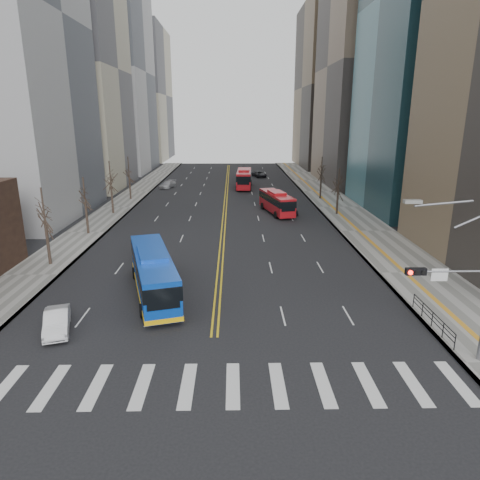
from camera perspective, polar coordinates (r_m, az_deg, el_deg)
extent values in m
plane|color=black|center=(23.58, -3.98, -18.74)|extent=(220.00, 220.00, 0.00)
cube|color=slate|center=(67.68, 13.02, 4.30)|extent=(7.00, 130.00, 0.15)
cube|color=slate|center=(68.05, -16.07, 4.14)|extent=(5.00, 130.00, 0.15)
cube|color=silver|center=(26.37, -28.87, -16.79)|extent=(0.70, 4.00, 0.01)
cube|color=silver|center=(25.39, -23.92, -17.43)|extent=(0.70, 4.00, 0.01)
cube|color=silver|center=(24.60, -18.59, -17.98)|extent=(0.70, 4.00, 0.01)
cube|color=silver|center=(24.02, -12.92, -18.41)|extent=(0.70, 4.00, 0.01)
cube|color=silver|center=(23.67, -7.00, -18.66)|extent=(0.70, 4.00, 0.01)
cube|color=silver|center=(23.54, -0.95, -18.74)|extent=(0.70, 4.00, 0.01)
cube|color=silver|center=(23.66, 5.10, -18.62)|extent=(0.70, 4.00, 0.01)
cube|color=silver|center=(24.00, 11.02, -18.31)|extent=(0.70, 4.00, 0.01)
cube|color=silver|center=(24.57, 16.70, -17.85)|extent=(0.70, 4.00, 0.01)
cube|color=silver|center=(25.35, 22.03, -17.26)|extent=(0.70, 4.00, 0.01)
cube|color=silver|center=(26.32, 26.98, -16.58)|extent=(0.70, 4.00, 0.01)
cube|color=gold|center=(75.54, -2.03, 5.85)|extent=(0.15, 100.00, 0.01)
cube|color=gold|center=(75.53, -1.72, 5.85)|extent=(0.15, 100.00, 0.01)
cube|color=#A09981|center=(91.60, -23.04, 20.28)|extent=(22.00, 22.00, 44.00)
cube|color=#969699|center=(117.06, -17.57, 20.59)|extent=(20.00, 26.00, 48.00)
cube|color=#816C59|center=(95.27, 17.88, 21.15)|extent=(20.00, 26.00, 46.00)
cube|color=#A09981|center=(147.60, -13.45, 18.25)|extent=(18.00, 30.00, 40.00)
cube|color=brown|center=(125.66, 12.53, 19.20)|extent=(18.00, 30.00, 42.00)
cylinder|color=slate|center=(25.60, 26.42, -3.76)|extent=(4.50, 0.12, 0.12)
cube|color=black|center=(24.76, 22.40, -3.90)|extent=(1.10, 0.28, 0.38)
cylinder|color=#FF190C|center=(24.49, 21.79, -4.05)|extent=(0.24, 0.08, 0.24)
cylinder|color=black|center=(24.63, 22.54, -4.03)|extent=(0.24, 0.08, 0.24)
cylinder|color=black|center=(24.77, 23.28, -4.00)|extent=(0.24, 0.08, 0.24)
cube|color=white|center=(25.37, 25.05, -4.23)|extent=(0.90, 0.06, 0.70)
cube|color=#999993|center=(23.58, 22.03, 4.77)|extent=(0.90, 0.35, 0.18)
cube|color=black|center=(31.04, 24.35, -8.78)|extent=(0.04, 6.00, 0.04)
cylinder|color=black|center=(28.86, 26.74, -12.10)|extent=(0.06, 0.06, 1.00)
cylinder|color=black|center=(30.04, 25.44, -10.81)|extent=(0.06, 0.06, 1.00)
cylinder|color=black|center=(31.24, 24.24, -9.62)|extent=(0.06, 0.06, 1.00)
cylinder|color=black|center=(32.47, 23.15, -8.51)|extent=(0.06, 0.06, 1.00)
cylinder|color=black|center=(33.72, 22.14, -7.47)|extent=(0.06, 0.06, 1.00)
cylinder|color=black|center=(43.57, -24.21, -0.66)|extent=(0.28, 0.28, 3.90)
cylinder|color=black|center=(53.53, -19.72, 2.58)|extent=(0.28, 0.28, 3.60)
cylinder|color=black|center=(63.77, -16.67, 5.09)|extent=(0.28, 0.28, 4.00)
cylinder|color=black|center=(74.28, -14.45, 6.66)|extent=(0.28, 0.28, 3.80)
cylinder|color=black|center=(62.24, 12.85, 4.87)|extent=(0.28, 0.28, 3.50)
cylinder|color=black|center=(73.75, 10.70, 6.81)|extent=(0.28, 0.28, 3.75)
cube|color=#0B3FB3|center=(34.03, -11.49, -4.26)|extent=(5.83, 12.40, 2.90)
cube|color=black|center=(33.84, -11.54, -3.36)|extent=(5.89, 12.44, 1.04)
cube|color=#0B3FB3|center=(33.53, -11.63, -1.78)|extent=(3.14, 4.66, 0.40)
cube|color=yellow|center=(34.48, -11.37, -6.21)|extent=(5.89, 12.44, 0.35)
cylinder|color=black|center=(30.85, -12.95, -9.16)|extent=(0.57, 1.04, 1.00)
cylinder|color=black|center=(31.07, -8.24, -8.71)|extent=(0.57, 1.04, 1.00)
cylinder|color=black|center=(38.06, -13.90, -4.29)|extent=(0.57, 1.04, 1.00)
cylinder|color=black|center=(38.24, -10.10, -3.95)|extent=(0.57, 1.04, 1.00)
cube|color=#B5131A|center=(62.00, 4.89, 5.05)|extent=(4.40, 10.20, 2.54)
cube|color=black|center=(61.90, 4.90, 5.53)|extent=(4.46, 10.24, 0.93)
cube|color=#B5131A|center=(61.75, 4.92, 6.30)|extent=(2.53, 3.80, 0.40)
cylinder|color=black|center=(58.92, 4.80, 3.36)|extent=(0.51, 1.04, 1.00)
cylinder|color=black|center=(59.66, 6.86, 3.46)|extent=(0.51, 1.04, 1.00)
cylinder|color=black|center=(64.85, 3.03, 4.57)|extent=(0.51, 1.04, 1.00)
cylinder|color=black|center=(65.53, 4.93, 4.65)|extent=(0.51, 1.04, 1.00)
cube|color=#B5131A|center=(84.64, 0.54, 8.24)|extent=(3.17, 11.61, 2.99)
cube|color=black|center=(84.57, 0.54, 8.62)|extent=(3.23, 11.63, 1.07)
cube|color=#B5131A|center=(84.44, 0.54, 9.31)|extent=(2.28, 4.12, 0.40)
cylinder|color=black|center=(81.25, -0.45, 6.94)|extent=(0.35, 1.01, 1.00)
cylinder|color=black|center=(81.19, 1.41, 6.93)|extent=(0.35, 1.01, 1.00)
cylinder|color=black|center=(88.51, -0.26, 7.70)|extent=(0.35, 1.01, 1.00)
cylinder|color=black|center=(88.46, 1.45, 7.69)|extent=(0.35, 1.01, 1.00)
imported|color=silver|center=(30.59, -23.24, -9.96)|extent=(2.68, 4.46, 1.39)
imported|color=black|center=(62.10, 6.74, 4.14)|extent=(1.91, 4.15, 1.38)
imported|color=#ABABB0|center=(85.81, -9.59, 7.33)|extent=(3.18, 5.04, 1.36)
imported|color=black|center=(100.05, 2.57, 8.76)|extent=(3.65, 5.25, 1.33)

